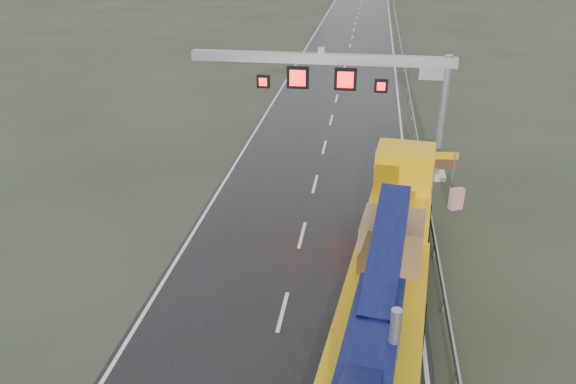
% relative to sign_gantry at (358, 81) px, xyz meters
% --- Properties ---
extents(road, '(11.00, 200.00, 0.02)m').
position_rel_sign_gantry_xyz_m(road, '(-2.10, 22.01, -5.60)').
color(road, black).
rests_on(road, ground).
extents(guardrail, '(0.20, 140.00, 1.40)m').
position_rel_sign_gantry_xyz_m(guardrail, '(4.00, 12.01, -4.91)').
color(guardrail, gray).
rests_on(guardrail, ground).
extents(sign_gantry, '(14.90, 1.20, 7.42)m').
position_rel_sign_gantry_xyz_m(sign_gantry, '(0.00, 0.00, 0.00)').
color(sign_gantry, silver).
rests_on(sign_gantry, ground).
extents(heavy_haul_truck, '(5.21, 20.74, 4.83)m').
position_rel_sign_gantry_xyz_m(heavy_haul_truck, '(1.76, -13.17, -3.74)').
color(heavy_haul_truck, '#E8AC0C').
rests_on(heavy_haul_truck, ground).
extents(exit_sign_pair, '(1.40, 0.20, 2.41)m').
position_rel_sign_gantry_xyz_m(exit_sign_pair, '(5.00, -1.93, -3.93)').
color(exit_sign_pair, gray).
rests_on(exit_sign_pair, ground).
extents(striped_barrier, '(0.78, 0.62, 1.16)m').
position_rel_sign_gantry_xyz_m(striped_barrier, '(5.52, -3.99, -5.03)').
color(striped_barrier, red).
rests_on(striped_barrier, ground).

